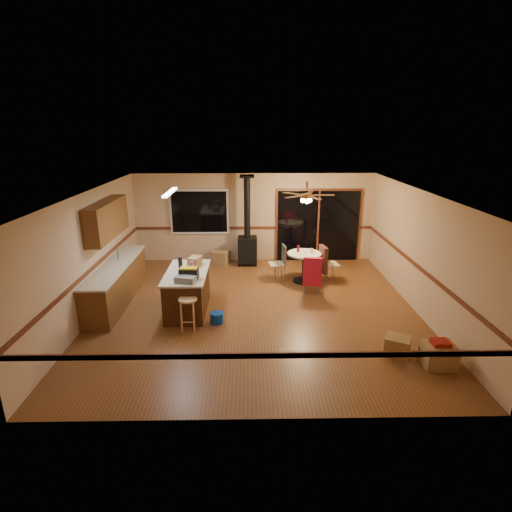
{
  "coord_description": "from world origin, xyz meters",
  "views": [
    {
      "loc": [
        -0.15,
        -8.06,
        3.86
      ],
      "look_at": [
        0.0,
        0.3,
        1.15
      ],
      "focal_mm": 28.0,
      "sensor_mm": 36.0,
      "label": 1
    }
  ],
  "objects_px": {
    "chair_left": "(281,259)",
    "box_corner_b": "(397,346)",
    "toolbox_grey": "(185,279)",
    "dining_table": "(304,262)",
    "wood_stove": "(247,241)",
    "toolbox_black": "(189,274)",
    "chair_near": "(312,272)",
    "blue_bucket": "(217,318)",
    "kitchen_island": "(188,291)",
    "box_under_window": "(220,258)",
    "box_corner_a": "(439,355)",
    "bar_stool": "(188,314)",
    "chair_right": "(324,259)"
  },
  "relations": [
    {
      "from": "chair_left",
      "to": "box_corner_b",
      "type": "relative_size",
      "value": 1.24
    },
    {
      "from": "toolbox_grey",
      "to": "dining_table",
      "type": "bearing_deg",
      "value": 40.11
    },
    {
      "from": "wood_stove",
      "to": "toolbox_black",
      "type": "bearing_deg",
      "value": -108.99
    },
    {
      "from": "chair_near",
      "to": "toolbox_black",
      "type": "bearing_deg",
      "value": -156.53
    },
    {
      "from": "blue_bucket",
      "to": "chair_near",
      "type": "height_order",
      "value": "chair_near"
    },
    {
      "from": "kitchen_island",
      "to": "box_under_window",
      "type": "bearing_deg",
      "value": 80.77
    },
    {
      "from": "chair_near",
      "to": "box_corner_a",
      "type": "bearing_deg",
      "value": -60.77
    },
    {
      "from": "toolbox_grey",
      "to": "kitchen_island",
      "type": "bearing_deg",
      "value": 96.63
    },
    {
      "from": "bar_stool",
      "to": "blue_bucket",
      "type": "relative_size",
      "value": 2.46
    },
    {
      "from": "wood_stove",
      "to": "chair_left",
      "type": "relative_size",
      "value": 4.89
    },
    {
      "from": "chair_left",
      "to": "box_corner_b",
      "type": "height_order",
      "value": "chair_left"
    },
    {
      "from": "wood_stove",
      "to": "toolbox_black",
      "type": "height_order",
      "value": "wood_stove"
    },
    {
      "from": "box_corner_b",
      "to": "dining_table",
      "type": "bearing_deg",
      "value": 108.69
    },
    {
      "from": "wood_stove",
      "to": "chair_right",
      "type": "bearing_deg",
      "value": -34.42
    },
    {
      "from": "blue_bucket",
      "to": "toolbox_grey",
      "type": "bearing_deg",
      "value": 178.09
    },
    {
      "from": "dining_table",
      "to": "box_corner_a",
      "type": "relative_size",
      "value": 1.67
    },
    {
      "from": "wood_stove",
      "to": "box_corner_b",
      "type": "xyz_separation_m",
      "value": [
        2.67,
        -4.93,
        -0.56
      ]
    },
    {
      "from": "kitchen_island",
      "to": "blue_bucket",
      "type": "height_order",
      "value": "kitchen_island"
    },
    {
      "from": "toolbox_grey",
      "to": "box_corner_a",
      "type": "bearing_deg",
      "value": -20.1
    },
    {
      "from": "bar_stool",
      "to": "box_corner_a",
      "type": "bearing_deg",
      "value": -16.97
    },
    {
      "from": "dining_table",
      "to": "chair_right",
      "type": "xyz_separation_m",
      "value": [
        0.52,
        0.02,
        0.07
      ]
    },
    {
      "from": "chair_right",
      "to": "box_under_window",
      "type": "relative_size",
      "value": 1.4
    },
    {
      "from": "kitchen_island",
      "to": "toolbox_grey",
      "type": "relative_size",
      "value": 4.19
    },
    {
      "from": "chair_right",
      "to": "box_under_window",
      "type": "bearing_deg",
      "value": 153.1
    },
    {
      "from": "chair_right",
      "to": "chair_near",
      "type": "bearing_deg",
      "value": -116.24
    },
    {
      "from": "chair_left",
      "to": "chair_near",
      "type": "distance_m",
      "value": 1.2
    },
    {
      "from": "dining_table",
      "to": "chair_right",
      "type": "bearing_deg",
      "value": 2.15
    },
    {
      "from": "toolbox_grey",
      "to": "chair_right",
      "type": "xyz_separation_m",
      "value": [
        3.22,
        2.29,
        -0.37
      ]
    },
    {
      "from": "bar_stool",
      "to": "chair_right",
      "type": "height_order",
      "value": "chair_right"
    },
    {
      "from": "blue_bucket",
      "to": "chair_left",
      "type": "relative_size",
      "value": 0.53
    },
    {
      "from": "chair_near",
      "to": "box_corner_a",
      "type": "height_order",
      "value": "chair_near"
    },
    {
      "from": "blue_bucket",
      "to": "dining_table",
      "type": "bearing_deg",
      "value": 47.57
    },
    {
      "from": "kitchen_island",
      "to": "box_under_window",
      "type": "distance_m",
      "value": 3.15
    },
    {
      "from": "chair_near",
      "to": "chair_right",
      "type": "bearing_deg",
      "value": 63.76
    },
    {
      "from": "kitchen_island",
      "to": "chair_right",
      "type": "height_order",
      "value": "chair_right"
    },
    {
      "from": "toolbox_grey",
      "to": "chair_near",
      "type": "bearing_deg",
      "value": 26.64
    },
    {
      "from": "box_corner_a",
      "to": "box_corner_b",
      "type": "bearing_deg",
      "value": 147.89
    },
    {
      "from": "kitchen_island",
      "to": "bar_stool",
      "type": "relative_size",
      "value": 2.49
    },
    {
      "from": "toolbox_black",
      "to": "box_corner_b",
      "type": "relative_size",
      "value": 0.92
    },
    {
      "from": "wood_stove",
      "to": "box_corner_b",
      "type": "bearing_deg",
      "value": -61.58
    },
    {
      "from": "kitchen_island",
      "to": "chair_right",
      "type": "distance_m",
      "value": 3.7
    },
    {
      "from": "toolbox_black",
      "to": "dining_table",
      "type": "distance_m",
      "value": 3.4
    },
    {
      "from": "wood_stove",
      "to": "chair_left",
      "type": "distance_m",
      "value": 1.54
    },
    {
      "from": "chair_near",
      "to": "box_corner_b",
      "type": "bearing_deg",
      "value": -67.14
    },
    {
      "from": "toolbox_grey",
      "to": "box_under_window",
      "type": "bearing_deg",
      "value": 83.32
    },
    {
      "from": "wood_stove",
      "to": "bar_stool",
      "type": "bearing_deg",
      "value": -106.38
    },
    {
      "from": "toolbox_grey",
      "to": "wood_stove",
      "type": "bearing_deg",
      "value": 71.4
    },
    {
      "from": "toolbox_black",
      "to": "chair_right",
      "type": "bearing_deg",
      "value": 33.31
    },
    {
      "from": "bar_stool",
      "to": "blue_bucket",
      "type": "distance_m",
      "value": 0.64
    },
    {
      "from": "chair_right",
      "to": "box_corner_a",
      "type": "height_order",
      "value": "chair_right"
    }
  ]
}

